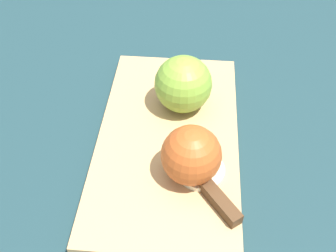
% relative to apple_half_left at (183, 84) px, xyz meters
% --- Properties ---
extents(ground_plane, '(4.00, 4.00, 0.00)m').
position_rel_apple_half_left_xyz_m(ground_plane, '(0.07, -0.01, -0.06)').
color(ground_plane, '#193338').
extents(cutting_board, '(0.38, 0.22, 0.02)m').
position_rel_apple_half_left_xyz_m(cutting_board, '(0.07, -0.01, -0.05)').
color(cutting_board, tan).
rests_on(cutting_board, ground_plane).
extents(apple_half_left, '(0.09, 0.09, 0.09)m').
position_rel_apple_half_left_xyz_m(apple_half_left, '(0.00, 0.00, 0.00)').
color(apple_half_left, olive).
rests_on(apple_half_left, cutting_board).
extents(apple_half_right, '(0.08, 0.08, 0.08)m').
position_rel_apple_half_left_xyz_m(apple_half_right, '(0.13, 0.02, -0.00)').
color(apple_half_right, '#AD4C1E').
rests_on(apple_half_right, cutting_board).
extents(knife, '(0.13, 0.11, 0.02)m').
position_rel_apple_half_left_xyz_m(knife, '(0.16, 0.06, -0.04)').
color(knife, silver).
rests_on(knife, cutting_board).
extents(apple_slice, '(0.06, 0.06, 0.01)m').
position_rel_apple_half_left_xyz_m(apple_slice, '(0.13, 0.04, -0.04)').
color(apple_slice, beige).
rests_on(apple_slice, cutting_board).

